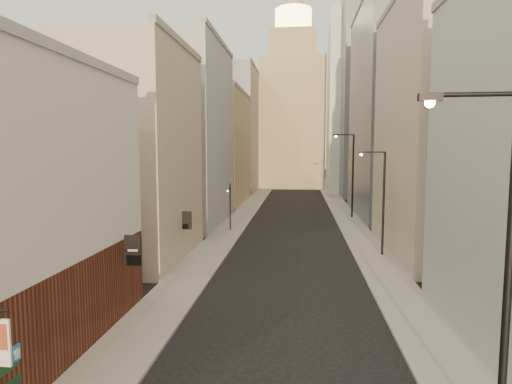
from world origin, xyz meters
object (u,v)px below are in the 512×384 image
at_px(streetlamp_mid, 381,197).
at_px(clock_tower, 293,108).
at_px(streetlamp_near, 500,254).
at_px(streetlamp_far, 351,171).
at_px(white_tower, 350,95).
at_px(traffic_light_left, 230,197).

bearing_deg(streetlamp_mid, clock_tower, 93.41).
distance_m(streetlamp_near, streetlamp_far, 41.20).
height_order(streetlamp_near, streetlamp_far, streetlamp_far).
xyz_separation_m(streetlamp_near, streetlamp_far, (0.91, 41.19, 0.19)).
distance_m(streetlamp_near, streetlamp_mid, 22.40).
distance_m(clock_tower, streetlamp_near, 86.93).
xyz_separation_m(white_tower, streetlamp_near, (-3.99, -71.82, -12.93)).
height_order(streetlamp_mid, streetlamp_far, streetlamp_far).
xyz_separation_m(streetlamp_near, streetlamp_mid, (1.06, 22.36, -0.94)).
relative_size(clock_tower, streetlamp_far, 4.37).
distance_m(white_tower, streetlamp_mid, 51.45).
xyz_separation_m(streetlamp_mid, traffic_light_left, (-13.47, 9.10, -1.16)).
relative_size(white_tower, streetlamp_mid, 5.00).
distance_m(white_tower, traffic_light_left, 46.08).
bearing_deg(white_tower, streetlamp_far, -95.74).
bearing_deg(traffic_light_left, clock_tower, -77.62).
bearing_deg(white_tower, streetlamp_mid, -93.39).
xyz_separation_m(streetlamp_mid, streetlamp_far, (-0.15, 18.83, 1.13)).
bearing_deg(streetlamp_near, traffic_light_left, 112.63).
bearing_deg(streetlamp_mid, streetlamp_far, 86.62).
distance_m(streetlamp_near, traffic_light_left, 33.89).
height_order(white_tower, traffic_light_left, white_tower).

